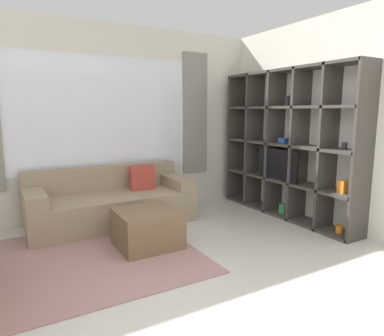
# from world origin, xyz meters

# --- Properties ---
(wall_back) EXTENTS (5.99, 0.11, 2.70)m
(wall_back) POSITION_xyz_m (0.00, 3.35, 1.36)
(wall_back) COLOR silver
(wall_back) RESTS_ON ground_plane
(wall_right) EXTENTS (0.07, 4.52, 2.70)m
(wall_right) POSITION_xyz_m (2.43, 1.66, 1.35)
(wall_right) COLOR silver
(wall_right) RESTS_ON ground_plane
(area_rug) EXTENTS (2.49, 1.98, 0.01)m
(area_rug) POSITION_xyz_m (-0.78, 1.88, 0.01)
(area_rug) COLOR gray
(area_rug) RESTS_ON ground_plane
(shelving_unit) EXTENTS (0.37, 2.36, 2.06)m
(shelving_unit) POSITION_xyz_m (2.24, 1.97, 1.02)
(shelving_unit) COLOR silver
(shelving_unit) RESTS_ON ground_plane
(couch_main) EXTENTS (2.12, 0.87, 0.75)m
(couch_main) POSITION_xyz_m (-0.06, 2.87, 0.27)
(couch_main) COLOR gray
(couch_main) RESTS_ON ground_plane
(ottoman) EXTENTS (0.66, 0.62, 0.42)m
(ottoman) POSITION_xyz_m (0.04, 1.86, 0.21)
(ottoman) COLOR brown
(ottoman) RESTS_ON ground_plane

